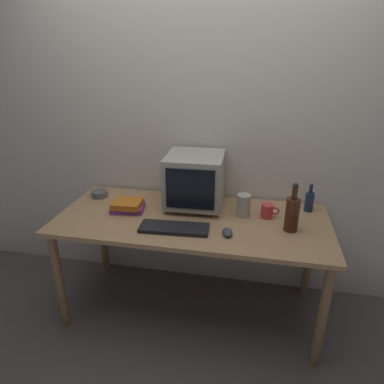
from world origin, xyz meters
The scene contains 12 objects.
ground_plane centered at (0.00, 0.00, 0.00)m, with size 6.00×6.00×0.00m, color #56514C.
back_wall centered at (0.00, 0.45, 1.25)m, with size 4.00×0.08×2.50m, color silver.
desk centered at (0.00, 0.00, 0.67)m, with size 1.76×0.78×0.75m.
crt_monitor centered at (-0.02, 0.18, 0.94)m, with size 0.39×0.40×0.37m.
keyboard centered at (-0.07, -0.18, 0.76)m, with size 0.42×0.15×0.02m, color black.
computer_mouse centered at (0.25, -0.18, 0.77)m, with size 0.06×0.10×0.04m, color #3F3F47.
bottle_tall centered at (0.62, -0.05, 0.86)m, with size 0.08×0.08×0.31m.
bottle_short centered at (0.76, 0.26, 0.82)m, with size 0.06×0.06×0.20m.
book_stack centered at (-0.45, 0.01, 0.78)m, with size 0.24×0.20×0.07m.
mug centered at (0.48, 0.10, 0.79)m, with size 0.12×0.08×0.09m.
cd_spindle centered at (-0.74, 0.20, 0.77)m, with size 0.12×0.12×0.04m, color #595B66.
metal_canister centered at (0.32, 0.09, 0.82)m, with size 0.09×0.09×0.15m, color #B7B2A8.
Camera 1 is at (0.40, -1.97, 1.76)m, focal length 32.13 mm.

